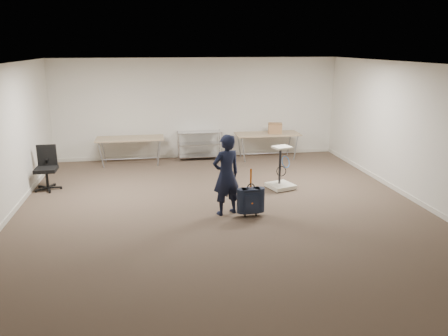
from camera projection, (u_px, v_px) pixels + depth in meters
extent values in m
plane|color=#48362C|center=(224.00, 213.00, 8.44)|extent=(9.00, 9.00, 0.00)
plane|color=silver|center=(198.00, 108.00, 12.33)|extent=(8.00, 0.00, 8.00)
plane|color=silver|center=(307.00, 252.00, 3.79)|extent=(8.00, 0.00, 8.00)
plane|color=silver|center=(422.00, 135.00, 8.68)|extent=(0.00, 9.00, 9.00)
plane|color=white|center=(224.00, 64.00, 7.68)|extent=(8.00, 8.00, 0.00)
cube|color=beige|center=(199.00, 155.00, 12.69)|extent=(8.00, 0.02, 0.10)
cube|color=beige|center=(4.00, 224.00, 7.80)|extent=(0.02, 9.00, 0.10)
cube|color=beige|center=(413.00, 199.00, 9.05)|extent=(0.02, 9.00, 0.10)
cube|color=#9F8661|center=(130.00, 138.00, 11.70)|extent=(1.80, 0.75, 0.03)
cylinder|color=#93969B|center=(131.00, 159.00, 11.85)|extent=(1.50, 0.02, 0.02)
cylinder|color=#93969B|center=(101.00, 155.00, 11.40)|extent=(0.13, 0.04, 0.69)
cylinder|color=#93969B|center=(159.00, 153.00, 11.63)|extent=(0.13, 0.04, 0.69)
cylinder|color=#93969B|center=(103.00, 150.00, 11.97)|extent=(0.13, 0.04, 0.69)
cylinder|color=#93969B|center=(159.00, 148.00, 12.20)|extent=(0.13, 0.04, 0.69)
cube|color=#9F8661|center=(267.00, 134.00, 12.29)|extent=(1.80, 0.75, 0.03)
cylinder|color=#93969B|center=(267.00, 153.00, 12.45)|extent=(1.50, 0.02, 0.02)
cylinder|color=#93969B|center=(243.00, 150.00, 11.99)|extent=(0.13, 0.04, 0.69)
cylinder|color=#93969B|center=(296.00, 148.00, 12.23)|extent=(0.13, 0.04, 0.69)
cylinder|color=#93969B|center=(239.00, 145.00, 12.56)|extent=(0.13, 0.04, 0.69)
cylinder|color=#93969B|center=(289.00, 143.00, 12.79)|extent=(0.13, 0.04, 0.69)
cylinder|color=silver|center=(179.00, 148.00, 12.01)|extent=(0.02, 0.02, 0.80)
cylinder|color=silver|center=(222.00, 146.00, 12.20)|extent=(0.02, 0.02, 0.80)
cylinder|color=silver|center=(178.00, 144.00, 12.44)|extent=(0.02, 0.02, 0.80)
cylinder|color=silver|center=(219.00, 143.00, 12.63)|extent=(0.02, 0.02, 0.80)
cube|color=silver|center=(200.00, 156.00, 12.40)|extent=(1.20, 0.45, 0.02)
cube|color=silver|center=(200.00, 144.00, 12.30)|extent=(1.20, 0.45, 0.02)
cube|color=silver|center=(199.00, 132.00, 12.22)|extent=(1.20, 0.45, 0.01)
imported|color=black|center=(226.00, 175.00, 8.19)|extent=(0.66, 0.55, 1.56)
cube|color=black|center=(251.00, 200.00, 8.18)|extent=(0.35, 0.21, 0.47)
cube|color=black|center=(250.00, 212.00, 8.27)|extent=(0.31, 0.15, 0.03)
cylinder|color=black|center=(245.00, 215.00, 8.24)|extent=(0.02, 0.06, 0.06)
cylinder|color=black|center=(256.00, 214.00, 8.28)|extent=(0.02, 0.06, 0.06)
torus|color=black|center=(251.00, 187.00, 8.11)|extent=(0.15, 0.03, 0.15)
cube|color=#E05B0B|center=(251.00, 178.00, 8.08)|extent=(0.03, 0.01, 0.36)
cylinder|color=black|center=(48.00, 188.00, 9.79)|extent=(0.60, 0.60, 0.09)
cylinder|color=black|center=(47.00, 179.00, 9.73)|extent=(0.06, 0.06, 0.40)
cube|color=black|center=(46.00, 170.00, 9.67)|extent=(0.46, 0.46, 0.08)
cube|color=black|center=(47.00, 155.00, 9.80)|extent=(0.42, 0.06, 0.48)
cube|color=beige|center=(281.00, 186.00, 9.85)|extent=(0.67, 0.67, 0.08)
cylinder|color=black|center=(274.00, 191.00, 9.63)|extent=(0.06, 0.06, 0.04)
cylinder|color=black|center=(281.00, 165.00, 9.78)|extent=(0.05, 0.05, 0.85)
cube|color=beige|center=(282.00, 147.00, 9.61)|extent=(0.45, 0.42, 0.04)
torus|color=blue|center=(285.00, 162.00, 9.63)|extent=(0.29, 0.19, 0.26)
cube|color=olive|center=(275.00, 128.00, 12.29)|extent=(0.43, 0.36, 0.28)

